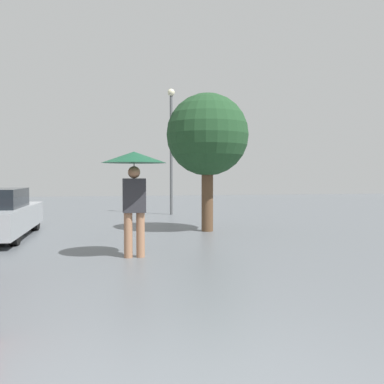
{
  "coord_description": "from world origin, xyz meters",
  "views": [
    {
      "loc": [
        -0.33,
        -2.19,
        1.52
      ],
      "look_at": [
        1.21,
        5.74,
        1.21
      ],
      "focal_mm": 40.0,
      "sensor_mm": 36.0,
      "label": 1
    }
  ],
  "objects": [
    {
      "name": "pedestrian",
      "position": [
        0.13,
        5.74,
        1.59
      ],
      "size": [
        1.19,
        1.19,
        1.96
      ],
      "color": "#9E7051",
      "rests_on": "ground_plane"
    },
    {
      "name": "street_lamp",
      "position": [
        2.06,
        14.27,
        2.98
      ],
      "size": [
        0.28,
        0.28,
        4.87
      ],
      "color": "#515456",
      "rests_on": "ground_plane"
    },
    {
      "name": "tree",
      "position": [
        2.3,
        9.13,
        2.6
      ],
      "size": [
        2.23,
        2.23,
        3.74
      ],
      "color": "brown",
      "rests_on": "ground_plane"
    }
  ]
}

